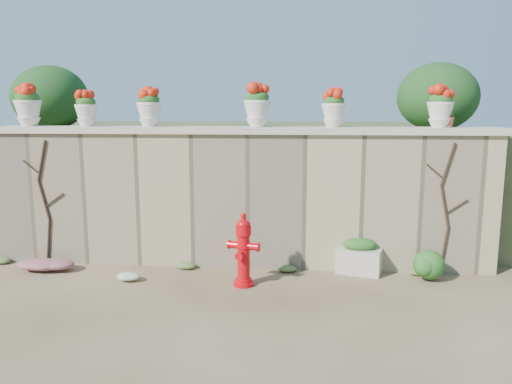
# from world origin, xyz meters

# --- Properties ---
(ground) EXTENTS (80.00, 80.00, 0.00)m
(ground) POSITION_xyz_m (0.00, 0.00, 0.00)
(ground) COLOR brown
(ground) RESTS_ON ground
(stone_wall) EXTENTS (8.00, 0.40, 2.00)m
(stone_wall) POSITION_xyz_m (0.00, 1.80, 1.00)
(stone_wall) COLOR tan
(stone_wall) RESTS_ON ground
(wall_cap) EXTENTS (8.10, 0.52, 0.10)m
(wall_cap) POSITION_xyz_m (0.00, 1.80, 2.05)
(wall_cap) COLOR #BEB4A1
(wall_cap) RESTS_ON stone_wall
(raised_fill) EXTENTS (9.00, 6.00, 2.00)m
(raised_fill) POSITION_xyz_m (0.00, 5.00, 1.00)
(raised_fill) COLOR #384C23
(raised_fill) RESTS_ON ground
(back_shrub_left) EXTENTS (1.30, 1.30, 1.10)m
(back_shrub_left) POSITION_xyz_m (-3.20, 3.00, 2.55)
(back_shrub_left) COLOR #143814
(back_shrub_left) RESTS_ON raised_fill
(back_shrub_right) EXTENTS (1.30, 1.30, 1.10)m
(back_shrub_right) POSITION_xyz_m (3.40, 3.00, 2.55)
(back_shrub_right) COLOR #143814
(back_shrub_right) RESTS_ON raised_fill
(vine_left) EXTENTS (0.60, 0.04, 1.91)m
(vine_left) POSITION_xyz_m (-2.67, 1.58, 0.99)
(vine_left) COLOR black
(vine_left) RESTS_ON ground
(vine_right) EXTENTS (0.60, 0.04, 1.91)m
(vine_right) POSITION_xyz_m (3.23, 1.58, 0.99)
(vine_right) COLOR black
(vine_right) RESTS_ON ground
(fire_hydrant) EXTENTS (0.43, 0.31, 1.00)m
(fire_hydrant) POSITION_xyz_m (0.43, 0.89, 0.50)
(fire_hydrant) COLOR red
(fire_hydrant) RESTS_ON ground
(planter_box) EXTENTS (0.70, 0.53, 0.52)m
(planter_box) POSITION_xyz_m (2.04, 1.55, 0.24)
(planter_box) COLOR #BEB4A1
(planter_box) RESTS_ON ground
(green_shrub) EXTENTS (0.54, 0.49, 0.52)m
(green_shrub) POSITION_xyz_m (2.87, 1.24, 0.26)
(green_shrub) COLOR #1E5119
(green_shrub) RESTS_ON ground
(magenta_clump) EXTENTS (0.89, 0.60, 0.24)m
(magenta_clump) POSITION_xyz_m (-2.55, 1.21, 0.12)
(magenta_clump) COLOR #C72776
(magenta_clump) RESTS_ON ground
(white_flowers) EXTENTS (0.44, 0.35, 0.16)m
(white_flowers) POSITION_xyz_m (-1.21, 0.94, 0.08)
(white_flowers) COLOR white
(white_flowers) RESTS_ON ground
(urn_pot_0) EXTENTS (0.40, 0.40, 0.62)m
(urn_pot_0) POSITION_xyz_m (-2.95, 1.80, 2.41)
(urn_pot_0) COLOR silver
(urn_pot_0) RESTS_ON wall_cap
(urn_pot_1) EXTENTS (0.33, 0.33, 0.52)m
(urn_pot_1) POSITION_xyz_m (-2.04, 1.80, 2.36)
(urn_pot_1) COLOR silver
(urn_pot_1) RESTS_ON wall_cap
(urn_pot_2) EXTENTS (0.36, 0.36, 0.57)m
(urn_pot_2) POSITION_xyz_m (-1.07, 1.80, 2.38)
(urn_pot_2) COLOR silver
(urn_pot_2) RESTS_ON wall_cap
(urn_pot_3) EXTENTS (0.39, 0.39, 0.62)m
(urn_pot_3) POSITION_xyz_m (0.54, 1.80, 2.41)
(urn_pot_3) COLOR silver
(urn_pot_3) RESTS_ON wall_cap
(urn_pot_4) EXTENTS (0.35, 0.35, 0.54)m
(urn_pot_4) POSITION_xyz_m (1.64, 1.80, 2.37)
(urn_pot_4) COLOR silver
(urn_pot_4) RESTS_ON wall_cap
(urn_pot_5) EXTENTS (0.37, 0.37, 0.57)m
(urn_pot_5) POSITION_xyz_m (3.13, 1.80, 2.38)
(urn_pot_5) COLOR silver
(urn_pot_5) RESTS_ON wall_cap
(terracotta_pot) EXTENTS (0.20, 0.20, 0.24)m
(terracotta_pot) POSITION_xyz_m (3.23, 1.80, 2.21)
(terracotta_pot) COLOR #AC4934
(terracotta_pot) RESTS_ON wall_cap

